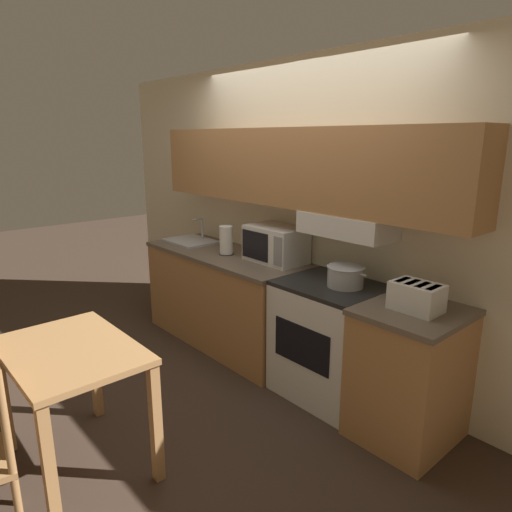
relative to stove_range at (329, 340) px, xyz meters
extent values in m
plane|color=#3D2D23|center=(-0.58, 0.31, -0.44)|extent=(16.00, 16.00, 0.00)
cube|color=beige|center=(-0.58, 0.33, 0.83)|extent=(5.48, 0.05, 2.55)
cube|color=#B27A47|center=(-0.58, 0.15, 1.24)|extent=(3.08, 0.32, 0.61)
cube|color=white|center=(0.00, 0.15, 0.86)|extent=(0.70, 0.34, 0.16)
cube|color=#B27A47|center=(-1.25, -0.01, -0.02)|extent=(1.74, 0.64, 0.85)
cube|color=brown|center=(-1.25, -0.01, 0.42)|extent=(1.76, 0.66, 0.04)
cube|color=#B27A47|center=(0.67, -0.01, -0.02)|extent=(0.58, 0.64, 0.85)
cube|color=brown|center=(0.67, -0.01, 0.42)|extent=(0.60, 0.66, 0.04)
cube|color=white|center=(0.00, 0.00, -0.02)|extent=(0.73, 0.61, 0.86)
cube|color=black|center=(0.00, 0.00, 0.43)|extent=(0.73, 0.61, 0.03)
cube|color=black|center=(0.00, -0.31, 0.05)|extent=(0.51, 0.01, 0.30)
cylinder|color=black|center=(-0.17, -0.12, 0.44)|extent=(0.10, 0.10, 0.01)
cylinder|color=black|center=(0.17, -0.12, 0.44)|extent=(0.10, 0.10, 0.01)
cylinder|color=black|center=(-0.17, 0.12, 0.44)|extent=(0.10, 0.10, 0.01)
cylinder|color=black|center=(0.17, 0.12, 0.44)|extent=(0.10, 0.10, 0.01)
cylinder|color=#B7BABF|center=(0.10, 0.02, 0.52)|extent=(0.26, 0.26, 0.15)
torus|color=#B7BABF|center=(0.10, 0.02, 0.59)|extent=(0.27, 0.27, 0.01)
cylinder|color=#B7BABF|center=(-0.05, 0.02, 0.56)|extent=(0.05, 0.01, 0.01)
cylinder|color=#B7BABF|center=(0.25, 0.02, 0.56)|extent=(0.05, 0.01, 0.01)
cube|color=white|center=(-0.72, 0.12, 0.59)|extent=(0.51, 0.33, 0.30)
cube|color=black|center=(-0.80, -0.04, 0.59)|extent=(0.32, 0.01, 0.24)
cube|color=gray|center=(-0.52, -0.04, 0.59)|extent=(0.09, 0.01, 0.24)
cube|color=white|center=(0.68, -0.03, 0.53)|extent=(0.29, 0.21, 0.17)
cube|color=black|center=(0.53, -0.03, 0.56)|extent=(0.01, 0.02, 0.02)
cube|color=black|center=(0.58, -0.03, 0.61)|extent=(0.04, 0.15, 0.01)
cube|color=black|center=(0.65, -0.03, 0.61)|extent=(0.04, 0.15, 0.01)
cube|color=black|center=(0.71, -0.03, 0.61)|extent=(0.04, 0.15, 0.01)
cube|color=black|center=(0.78, -0.03, 0.61)|extent=(0.04, 0.15, 0.01)
cube|color=#B7BABF|center=(-1.81, -0.01, 0.45)|extent=(0.50, 0.39, 0.02)
cube|color=#4C4F54|center=(-1.81, -0.03, 0.46)|extent=(0.43, 0.29, 0.01)
cylinder|color=#B7BABF|center=(-1.81, 0.13, 0.57)|extent=(0.02, 0.02, 0.20)
cylinder|color=#B7BABF|center=(-1.81, 0.07, 0.67)|extent=(0.02, 0.12, 0.02)
cylinder|color=black|center=(-1.19, -0.04, 0.45)|extent=(0.14, 0.14, 0.01)
cylinder|color=white|center=(-1.19, -0.04, 0.58)|extent=(0.12, 0.12, 0.25)
cube|color=#B27F4C|center=(-0.47, -1.73, 0.30)|extent=(0.92, 0.65, 0.04)
cube|color=#B27F4C|center=(-0.89, -2.02, -0.08)|extent=(0.06, 0.06, 0.73)
cube|color=#B27F4C|center=(-0.05, -2.02, -0.08)|extent=(0.06, 0.06, 0.73)
cube|color=#B27F4C|center=(-0.89, -1.44, -0.08)|extent=(0.06, 0.06, 0.73)
cube|color=#B27F4C|center=(-0.05, -1.44, -0.08)|extent=(0.06, 0.06, 0.73)
cylinder|color=#B27F4C|center=(-0.61, -2.08, -0.24)|extent=(0.04, 0.04, 0.41)
cylinder|color=#B27F4C|center=(-0.05, -2.17, 0.25)|extent=(0.04, 0.04, 0.51)
cube|color=#B27F4C|center=(-0.22, -2.14, 0.23)|extent=(0.34, 0.07, 0.06)
cylinder|color=#B27F4C|center=(-0.39, -2.11, -0.24)|extent=(0.04, 0.04, 0.41)
camera|label=1|loc=(2.00, -2.50, 1.47)|focal=32.00mm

